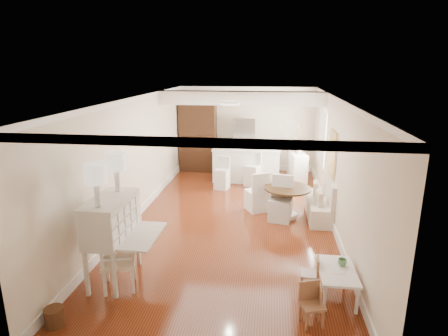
% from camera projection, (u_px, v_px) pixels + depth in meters
% --- Properties ---
extents(room, '(9.00, 9.04, 2.82)m').
position_uv_depth(room, '(236.00, 134.00, 8.44)').
color(room, maroon).
rests_on(room, ground).
extents(secretary_bureau, '(1.13, 1.16, 1.44)m').
position_uv_depth(secretary_bureau, '(113.00, 240.00, 6.11)').
color(secretary_bureau, silver).
rests_on(secretary_bureau, ground).
extents(gustavian_armchair, '(0.68, 0.68, 0.94)m').
position_uv_depth(gustavian_armchair, '(119.00, 261.00, 5.94)').
color(gustavian_armchair, silver).
rests_on(gustavian_armchair, ground).
extents(wicker_basket, '(0.33, 0.33, 0.26)m').
position_uv_depth(wicker_basket, '(54.00, 317.00, 5.14)').
color(wicker_basket, '#4E2E18').
rests_on(wicker_basket, ground).
extents(kids_table, '(0.56, 0.92, 0.46)m').
position_uv_depth(kids_table, '(336.00, 283.00, 5.78)').
color(kids_table, silver).
rests_on(kids_table, ground).
extents(kids_chair_a, '(0.26, 0.26, 0.52)m').
position_uv_depth(kids_chair_a, '(312.00, 302.00, 5.27)').
color(kids_chair_a, '#9D6947').
rests_on(kids_chair_a, ground).
extents(kids_chair_b, '(0.30, 0.30, 0.58)m').
position_uv_depth(kids_chair_b, '(310.00, 273.00, 5.94)').
color(kids_chair_b, olive).
rests_on(kids_chair_b, ground).
extents(kids_chair_c, '(0.37, 0.37, 0.61)m').
position_uv_depth(kids_chair_c, '(312.00, 305.00, 5.12)').
color(kids_chair_c, '#996545').
rests_on(kids_chair_c, ground).
extents(banquette, '(0.52, 1.60, 0.98)m').
position_uv_depth(banquette, '(319.00, 197.00, 8.77)').
color(banquette, silver).
rests_on(banquette, ground).
extents(dining_table, '(1.32, 1.32, 0.74)m').
position_uv_depth(dining_table, '(287.00, 202.00, 8.77)').
color(dining_table, '#492E17').
rests_on(dining_table, ground).
extents(slip_chair_near, '(0.58, 0.60, 1.04)m').
position_uv_depth(slip_chair_near, '(281.00, 199.00, 8.57)').
color(slip_chair_near, silver).
rests_on(slip_chair_near, ground).
extents(slip_chair_far, '(0.66, 0.67, 1.00)m').
position_uv_depth(slip_chair_far, '(257.00, 191.00, 9.17)').
color(slip_chair_far, white).
rests_on(slip_chair_far, ground).
extents(breakfast_counter, '(2.05, 0.65, 1.03)m').
position_uv_depth(breakfast_counter, '(246.00, 165.00, 11.48)').
color(breakfast_counter, white).
rests_on(breakfast_counter, ground).
extents(bar_stool_left, '(0.45, 0.45, 0.94)m').
position_uv_depth(bar_stool_left, '(222.00, 173.00, 10.78)').
color(bar_stool_left, silver).
rests_on(bar_stool_left, ground).
extents(bar_stool_right, '(0.52, 0.52, 1.00)m').
position_uv_depth(bar_stool_right, '(252.00, 169.00, 11.05)').
color(bar_stool_right, silver).
rests_on(bar_stool_right, ground).
extents(pantry_cabinet, '(1.20, 0.60, 2.30)m').
position_uv_depth(pantry_cabinet, '(198.00, 137.00, 12.55)').
color(pantry_cabinet, '#381E11').
rests_on(pantry_cabinet, ground).
extents(fridge, '(0.75, 0.65, 1.80)m').
position_uv_depth(fridge, '(255.00, 146.00, 12.35)').
color(fridge, silver).
rests_on(fridge, ground).
extents(sideboard, '(0.59, 1.02, 0.91)m').
position_uv_depth(sideboard, '(297.00, 168.00, 11.42)').
color(sideboard, silver).
rests_on(sideboard, ground).
extents(pencil_cup, '(0.15, 0.15, 0.11)m').
position_uv_depth(pencil_cup, '(342.00, 262.00, 5.82)').
color(pencil_cup, '#5B9C63').
rests_on(pencil_cup, kids_table).
extents(branch_vase, '(0.22, 0.22, 0.18)m').
position_uv_depth(branch_vase, '(299.00, 150.00, 11.29)').
color(branch_vase, silver).
rests_on(branch_vase, sideboard).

